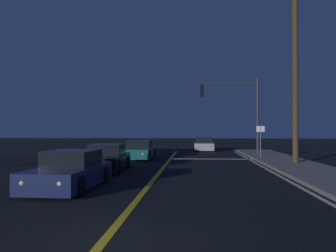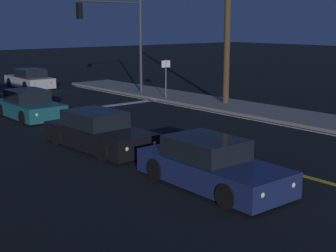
{
  "view_description": "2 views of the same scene",
  "coord_description": "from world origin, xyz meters",
  "px_view_note": "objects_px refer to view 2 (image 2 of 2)",
  "views": [
    {
      "loc": [
        1.69,
        -6.46,
        2.09
      ],
      "look_at": [
        -0.04,
        17.03,
        2.33
      ],
      "focal_mm": 38.14,
      "sensor_mm": 36.0,
      "label": 1
    },
    {
      "loc": [
        -11.96,
        -3.08,
        4.42
      ],
      "look_at": [
        -0.97,
        9.86,
        0.84
      ],
      "focal_mm": 51.91,
      "sensor_mm": 36.0,
      "label": 2
    }
  ],
  "objects_px": {
    "car_lead_oncoming_black": "(99,132)",
    "street_sign_corner": "(166,73)",
    "car_following_oncoming_teal": "(29,106)",
    "car_parked_curb_navy": "(211,166)",
    "car_distant_tail_silver": "(30,79)",
    "traffic_signal_near_right": "(119,30)"
  },
  "relations": [
    {
      "from": "car_lead_oncoming_black",
      "to": "street_sign_corner",
      "type": "relative_size",
      "value": 2.0
    },
    {
      "from": "car_following_oncoming_teal",
      "to": "car_parked_curb_navy",
      "type": "xyz_separation_m",
      "value": [
        -0.5,
        -12.67,
        0.0
      ]
    },
    {
      "from": "car_distant_tail_silver",
      "to": "car_parked_curb_navy",
      "type": "relative_size",
      "value": 0.97
    },
    {
      "from": "car_lead_oncoming_black",
      "to": "street_sign_corner",
      "type": "bearing_deg",
      "value": -144.68
    },
    {
      "from": "car_parked_curb_navy",
      "to": "street_sign_corner",
      "type": "bearing_deg",
      "value": -123.83
    },
    {
      "from": "car_distant_tail_silver",
      "to": "car_parked_curb_navy",
      "type": "distance_m",
      "value": 23.85
    },
    {
      "from": "car_parked_curb_navy",
      "to": "car_following_oncoming_teal",
      "type": "bearing_deg",
      "value": -90.61
    },
    {
      "from": "street_sign_corner",
      "to": "car_following_oncoming_teal",
      "type": "bearing_deg",
      "value": 179.62
    },
    {
      "from": "car_lead_oncoming_black",
      "to": "car_distant_tail_silver",
      "type": "bearing_deg",
      "value": -109.62
    },
    {
      "from": "traffic_signal_near_right",
      "to": "car_following_oncoming_teal",
      "type": "bearing_deg",
      "value": 20.82
    },
    {
      "from": "car_distant_tail_silver",
      "to": "car_following_oncoming_teal",
      "type": "xyz_separation_m",
      "value": [
        -4.89,
        -10.56,
        -0.0
      ]
    },
    {
      "from": "car_following_oncoming_teal",
      "to": "car_lead_oncoming_black",
      "type": "relative_size",
      "value": 0.87
    },
    {
      "from": "car_lead_oncoming_black",
      "to": "car_parked_curb_navy",
      "type": "relative_size",
      "value": 1.03
    },
    {
      "from": "car_parked_curb_navy",
      "to": "traffic_signal_near_right",
      "type": "bearing_deg",
      "value": -114.94
    },
    {
      "from": "car_distant_tail_silver",
      "to": "car_lead_oncoming_black",
      "type": "bearing_deg",
      "value": -106.3
    },
    {
      "from": "traffic_signal_near_right",
      "to": "street_sign_corner",
      "type": "height_order",
      "value": "traffic_signal_near_right"
    },
    {
      "from": "car_following_oncoming_teal",
      "to": "car_lead_oncoming_black",
      "type": "xyz_separation_m",
      "value": [
        -0.59,
        -7.07,
        0.0
      ]
    },
    {
      "from": "car_distant_tail_silver",
      "to": "car_following_oncoming_teal",
      "type": "bearing_deg",
      "value": -113.87
    },
    {
      "from": "car_lead_oncoming_black",
      "to": "car_parked_curb_navy",
      "type": "bearing_deg",
      "value": 88.54
    },
    {
      "from": "traffic_signal_near_right",
      "to": "street_sign_corner",
      "type": "distance_m",
      "value": 3.95
    },
    {
      "from": "traffic_signal_near_right",
      "to": "car_parked_curb_navy",
      "type": "bearing_deg",
      "value": 63.4
    },
    {
      "from": "car_parked_curb_navy",
      "to": "street_sign_corner",
      "type": "xyz_separation_m",
      "value": [
        8.99,
        12.61,
        1.03
      ]
    }
  ]
}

